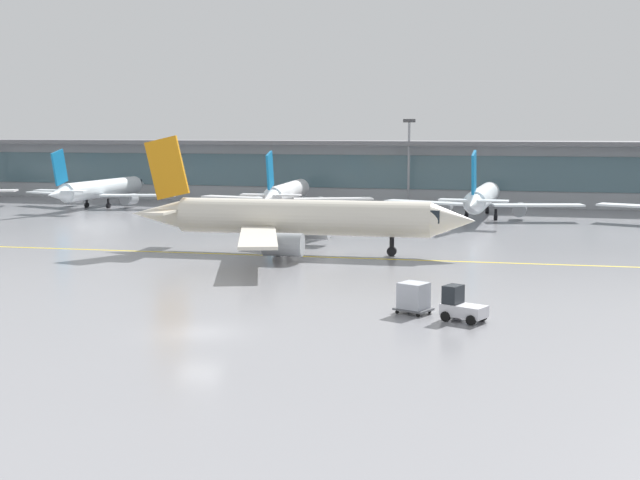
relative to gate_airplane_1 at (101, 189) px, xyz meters
The scene contains 10 objects.
ground_plane 81.77m from the gate_airplane_1, 57.09° to the right, with size 400.00×400.00×0.00m, color gray.
taxiway_centreline_stripe 57.30m from the gate_airplane_1, 43.44° to the right, with size 110.00×0.36×0.01m, color yellow.
terminal_concourse 48.30m from the gate_airplane_1, 23.02° to the left, with size 210.79×11.00×9.60m.
gate_airplane_1 is the anchor object (origin of this frame).
gate_airplane_2 28.34m from the gate_airplane_1, ahead, with size 24.26×26.20×8.67m.
gate_airplane_3 55.28m from the gate_airplane_1, ahead, with size 25.23×27.08×8.98m.
taxiing_regional_jet 55.59m from the gate_airplane_1, 42.25° to the right, with size 32.59×30.30×10.80m.
baggage_tug 84.99m from the gate_airplane_1, 46.64° to the right, with size 2.94×2.39×2.10m.
cargo_dolly_lead 81.98m from the gate_airplane_1, 47.57° to the right, with size 2.56×2.29×1.94m.
apron_light_mast_1 45.38m from the gate_airplane_1, 16.20° to the left, with size 1.80×0.36×12.84m.
Camera 1 is at (18.63, -43.49, 11.39)m, focal length 47.79 mm.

